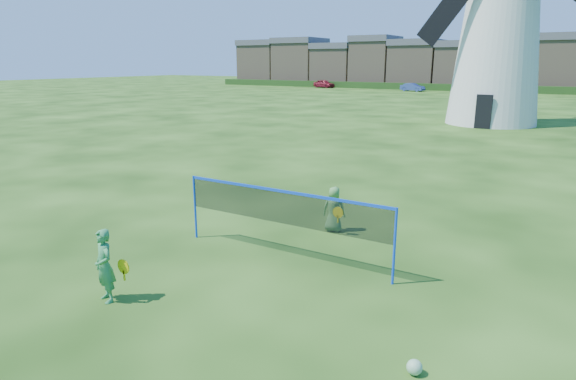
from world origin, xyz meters
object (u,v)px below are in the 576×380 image
at_px(car_right, 413,87).
at_px(play_ball, 414,367).
at_px(player_boy, 334,209).
at_px(badminton_net, 283,208).
at_px(player_girl, 105,266).
at_px(car_left, 324,84).
at_px(windmill, 499,30).

bearing_deg(car_right, play_ball, -151.36).
bearing_deg(player_boy, play_ball, 112.67).
height_order(badminton_net, car_right, badminton_net).
relative_size(play_ball, car_right, 0.06).
distance_m(player_girl, play_ball, 5.47).
relative_size(car_left, car_right, 1.08).
relative_size(player_girl, car_right, 0.38).
bearing_deg(badminton_net, windmill, 90.31).
bearing_deg(windmill, play_ball, -82.70).
distance_m(windmill, player_boy, 26.00).
bearing_deg(play_ball, car_right, 107.13).
height_order(player_boy, car_left, car_left).
xyz_separation_m(windmill, badminton_net, (0.15, -27.52, -5.08)).
bearing_deg(badminton_net, player_boy, 84.94).
bearing_deg(player_boy, car_left, -76.99).
distance_m(windmill, car_left, 48.92).
relative_size(player_girl, player_boy, 1.16).
height_order(player_boy, car_right, player_boy).
distance_m(badminton_net, player_boy, 2.22).
bearing_deg(car_left, windmill, -124.74).
distance_m(player_girl, car_right, 66.99).
bearing_deg(player_boy, badminton_net, 70.76).
distance_m(badminton_net, car_right, 64.17).
relative_size(windmill, car_right, 5.04).
bearing_deg(play_ball, badminton_net, 145.50).
bearing_deg(player_girl, player_boy, 89.29).
distance_m(player_boy, play_ball, 5.88).
xyz_separation_m(player_girl, car_left, (-30.12, 67.71, -0.03)).
bearing_deg(car_right, player_boy, -153.18).
relative_size(windmill, car_left, 4.67).
bearing_deg(car_left, player_boy, -138.18).
bearing_deg(windmill, player_boy, -89.23).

